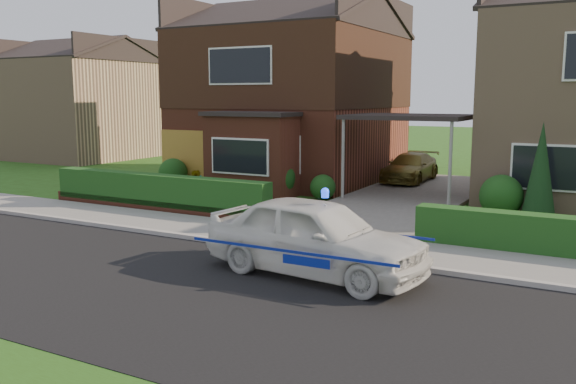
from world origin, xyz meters
The scene contains 21 objects.
ground centered at (0.00, 0.00, 0.00)m, with size 120.00×120.00×0.00m, color #254913.
road centered at (0.00, 0.00, 0.00)m, with size 60.00×6.00×0.02m, color black.
kerb centered at (0.00, 3.05, 0.06)m, with size 60.00×0.16×0.12m, color #9E9993.
sidewalk centered at (0.00, 4.10, 0.05)m, with size 60.00×2.00×0.10m, color slate.
driveway centered at (0.00, 11.00, 0.06)m, with size 3.80×12.00×0.12m, color #666059.
house_left centered at (-5.78, 13.90, 3.81)m, with size 7.50×9.53×7.25m.
carport_link centered at (0.00, 10.95, 2.66)m, with size 3.80×3.00×2.77m.
garage_door centered at (-8.25, 9.96, 1.05)m, with size 2.20×0.10×2.10m, color brown.
dwarf_wall centered at (-5.80, 5.30, 0.18)m, with size 7.70×0.25×0.36m, color brown.
hedge_left centered at (-5.80, 5.45, 0.00)m, with size 7.50×0.55×0.90m, color #133C16.
shrub_left_far centered at (-8.50, 9.50, 0.54)m, with size 1.08×1.08×1.08m, color #133C16.
shrub_left_mid centered at (-4.00, 9.30, 0.66)m, with size 1.32×1.32×1.32m, color #133C16.
shrub_left_near centered at (-2.40, 9.60, 0.42)m, with size 0.84×0.84×0.84m, color #133C16.
shrub_right_near centered at (3.20, 9.40, 0.60)m, with size 1.20×1.20×1.20m, color #133C16.
conifer_a centered at (4.20, 9.20, 1.30)m, with size 0.90×0.90×2.60m, color black.
neighbour_left centered at (-20.00, 16.00, 2.60)m, with size 6.50×7.00×5.20m, color tan.
police_car centered at (1.09, 1.87, 0.74)m, with size 3.99×4.51×1.64m.
driveway_car centered at (-1.00, 14.50, 0.65)m, with size 1.49×3.65×1.06m, color olive.
potted_plant_a centered at (-6.50, 8.42, 0.33)m, with size 0.35×0.24×0.67m, color gray.
potted_plant_b centered at (-7.12, 9.00, 0.39)m, with size 0.43×0.34×0.78m, color gray.
potted_plant_c centered at (-5.85, 7.78, 0.36)m, with size 0.40×0.40×0.71m, color gray.
Camera 1 is at (5.97, -8.18, 3.36)m, focal length 38.00 mm.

